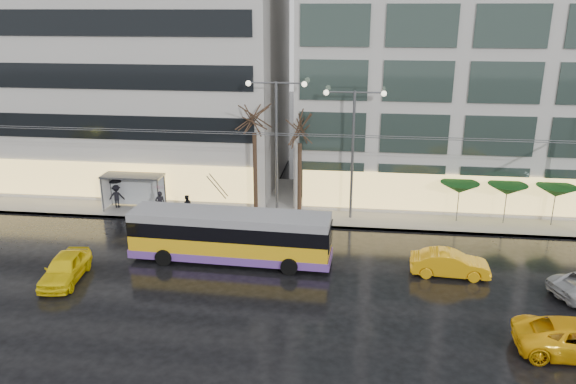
% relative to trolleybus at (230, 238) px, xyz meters
% --- Properties ---
extents(ground, '(140.00, 140.00, 0.00)m').
position_rel_trolleybus_xyz_m(ground, '(-0.43, -3.43, -1.41)').
color(ground, black).
rests_on(ground, ground).
extents(sidewalk, '(80.00, 10.00, 0.15)m').
position_rel_trolleybus_xyz_m(sidewalk, '(1.57, 10.57, -1.34)').
color(sidewalk, gray).
rests_on(sidewalk, ground).
extents(kerb, '(80.00, 0.10, 0.15)m').
position_rel_trolleybus_xyz_m(kerb, '(1.57, 5.62, -1.34)').
color(kerb, slate).
rests_on(kerb, ground).
extents(building_left, '(34.00, 14.00, 22.00)m').
position_rel_trolleybus_xyz_m(building_left, '(-16.43, 15.57, 9.74)').
color(building_left, '#B3B0AB').
rests_on(building_left, sidewalk).
extents(building_right, '(32.00, 14.00, 25.00)m').
position_rel_trolleybus_xyz_m(building_right, '(18.57, 15.57, 11.24)').
color(building_right, '#B3B0AB').
rests_on(building_right, sidewalk).
extents(trolleybus, '(11.32, 4.58, 5.21)m').
position_rel_trolleybus_xyz_m(trolleybus, '(0.00, 0.00, 0.00)').
color(trolleybus, gold).
rests_on(trolleybus, ground).
extents(catenary, '(42.24, 5.12, 7.00)m').
position_rel_trolleybus_xyz_m(catenary, '(0.57, 4.50, 2.84)').
color(catenary, '#595B60').
rests_on(catenary, ground).
extents(bus_shelter, '(4.20, 1.60, 2.51)m').
position_rel_trolleybus_xyz_m(bus_shelter, '(-8.81, 7.25, 0.55)').
color(bus_shelter, '#595B60').
rests_on(bus_shelter, sidewalk).
extents(street_lamp_near, '(3.96, 0.36, 9.03)m').
position_rel_trolleybus_xyz_m(street_lamp_near, '(1.57, 7.37, 4.58)').
color(street_lamp_near, '#595B60').
rests_on(street_lamp_near, sidewalk).
extents(street_lamp_far, '(3.96, 0.36, 8.53)m').
position_rel_trolleybus_xyz_m(street_lamp_far, '(6.57, 7.37, 4.30)').
color(street_lamp_far, '#595B60').
rests_on(street_lamp_far, sidewalk).
extents(tree_a, '(3.20, 3.20, 8.40)m').
position_rel_trolleybus_xyz_m(tree_a, '(0.07, 7.57, 5.68)').
color(tree_a, black).
rests_on(tree_a, sidewalk).
extents(tree_b, '(3.20, 3.20, 7.70)m').
position_rel_trolleybus_xyz_m(tree_b, '(3.07, 7.77, 4.99)').
color(tree_b, black).
rests_on(tree_b, sidewalk).
extents(parasol_a, '(2.50, 2.50, 2.65)m').
position_rel_trolleybus_xyz_m(parasol_a, '(13.57, 7.57, 1.04)').
color(parasol_a, '#595B60').
rests_on(parasol_a, sidewalk).
extents(parasol_b, '(2.50, 2.50, 2.65)m').
position_rel_trolleybus_xyz_m(parasol_b, '(16.57, 7.57, 1.04)').
color(parasol_b, '#595B60').
rests_on(parasol_b, sidewalk).
extents(parasol_c, '(2.50, 2.50, 2.65)m').
position_rel_trolleybus_xyz_m(parasol_c, '(19.57, 7.57, 1.04)').
color(parasol_c, '#595B60').
rests_on(parasol_c, sidewalk).
extents(taxi_a, '(2.18, 4.38, 1.43)m').
position_rel_trolleybus_xyz_m(taxi_a, '(-8.04, -3.43, -0.69)').
color(taxi_a, yellow).
rests_on(taxi_a, ground).
extents(taxi_b, '(4.19, 1.64, 1.36)m').
position_rel_trolleybus_xyz_m(taxi_b, '(11.97, -0.33, -0.73)').
color(taxi_b, '#F7A80D').
rests_on(taxi_b, ground).
extents(pedestrian_a, '(1.27, 1.28, 2.19)m').
position_rel_trolleybus_xyz_m(pedestrian_a, '(-6.17, 5.97, 0.17)').
color(pedestrian_a, black).
rests_on(pedestrian_a, sidewalk).
extents(pedestrian_b, '(0.88, 0.78, 1.51)m').
position_rel_trolleybus_xyz_m(pedestrian_b, '(-4.42, 6.21, -0.51)').
color(pedestrian_b, black).
rests_on(pedestrian_b, sidewalk).
extents(pedestrian_c, '(1.16, 0.97, 2.11)m').
position_rel_trolleybus_xyz_m(pedestrian_c, '(-9.84, 7.34, -0.15)').
color(pedestrian_c, black).
rests_on(pedestrian_c, sidewalk).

